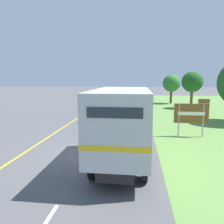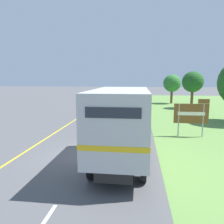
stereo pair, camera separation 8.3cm
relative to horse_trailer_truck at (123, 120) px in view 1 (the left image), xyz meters
The scene contains 13 objects.
ground_plane 2.72m from the horse_trailer_truck, behind, with size 200.00×200.00×0.00m, color #515154.
edge_line_yellow 15.48m from the horse_trailer_truck, 111.04° to the left, with size 0.12×60.27×0.01m, color yellow.
centre_dash_near 2.82m from the horse_trailer_truck, 156.20° to the left, with size 0.12×2.60×0.01m, color white.
centre_dash_mid_a 7.88m from the horse_trailer_truck, 103.75° to the left, with size 0.12×2.60×0.01m, color white.
centre_dash_mid_b 14.26m from the horse_trailer_truck, 97.37° to the left, with size 0.12×2.60×0.01m, color white.
centre_dash_far 20.78m from the horse_trailer_truck, 95.02° to the left, with size 0.12×2.60×0.01m, color white.
centre_dash_farthest 27.33m from the horse_trailer_truck, 93.81° to the left, with size 0.12×2.60×0.01m, color white.
horse_trailer_truck is the anchor object (origin of this frame).
lead_car_white 16.12m from the horse_trailer_truck, 103.91° to the left, with size 1.80×4.04×2.07m.
lead_car_black_ahead 31.58m from the horse_trailer_truck, 89.58° to the left, with size 1.80×4.00×1.80m.
highway_sign 6.75m from the horse_trailer_truck, 47.55° to the left, with size 2.38×0.09×2.70m.
roadside_tree_mid 22.22m from the horse_trailer_truck, 68.53° to the left, with size 2.88×2.88×5.11m.
roadside_tree_far 27.20m from the horse_trailer_truck, 76.86° to the left, with size 2.87×2.87×4.79m.
Camera 1 is at (2.58, -11.11, 4.10)m, focal length 35.00 mm.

